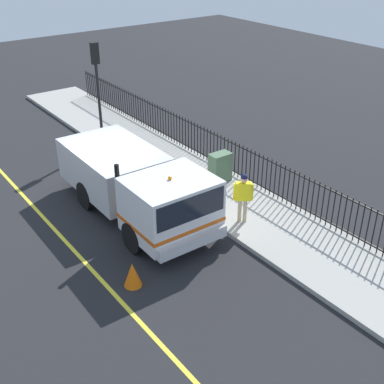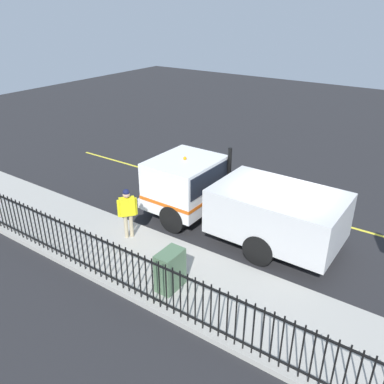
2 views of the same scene
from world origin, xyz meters
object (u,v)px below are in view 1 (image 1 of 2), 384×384
object	(u,v)px
traffic_light_near	(97,74)
traffic_cone	(133,274)
work_truck	(139,184)
utility_cabinet	(220,167)
worker_standing	(243,193)

from	to	relation	value
traffic_light_near	traffic_cone	xyz separation A→B (m)	(-3.84, -9.03, -2.81)
work_truck	traffic_cone	bearing A→B (deg)	55.55
traffic_light_near	utility_cabinet	size ratio (longest dim) A/B	3.87
traffic_light_near	traffic_cone	bearing A→B (deg)	67.19
worker_standing	traffic_light_near	xyz separation A→B (m)	(-0.50, 8.51, 1.98)
work_truck	traffic_cone	size ratio (longest dim) A/B	9.44
traffic_light_near	utility_cabinet	world-z (taller)	traffic_light_near
work_truck	worker_standing	bearing A→B (deg)	136.53
work_truck	traffic_light_near	bearing A→B (deg)	-106.16
traffic_cone	traffic_light_near	bearing A→B (deg)	66.96
traffic_light_near	traffic_cone	world-z (taller)	traffic_light_near
utility_cabinet	traffic_cone	world-z (taller)	utility_cabinet
work_truck	traffic_light_near	size ratio (longest dim) A/B	1.56
work_truck	traffic_light_near	xyz separation A→B (m)	(1.87, 6.22, 1.90)
worker_standing	utility_cabinet	bearing A→B (deg)	-77.34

